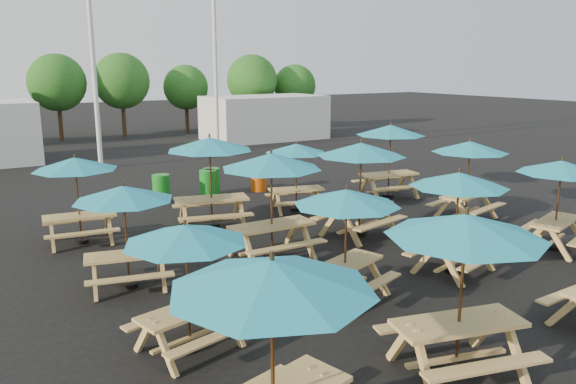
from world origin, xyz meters
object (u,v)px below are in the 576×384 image
picnic_unit_4 (465,235)px  waste_bin_0 (161,188)px  picnic_unit_5 (347,203)px  picnic_unit_6 (271,167)px  picnic_unit_0 (272,287)px  picnic_unit_14 (470,151)px  picnic_unit_1 (186,241)px  waste_bin_1 (208,183)px  waste_bin_2 (212,181)px  picnic_unit_9 (459,185)px  picnic_unit_13 (561,172)px  picnic_unit_15 (390,134)px  waste_bin_3 (259,178)px  picnic_unit_7 (210,149)px  picnic_unit_11 (296,152)px  picnic_unit_3 (75,168)px  picnic_unit_2 (124,199)px  picnic_unit_10 (361,155)px

picnic_unit_4 → waste_bin_0: size_ratio=2.98×
picnic_unit_5 → picnic_unit_6: bearing=72.4°
picnic_unit_0 → picnic_unit_14: 11.63m
picnic_unit_1 → waste_bin_0: (2.89, 9.75, -1.35)m
waste_bin_1 → waste_bin_2: size_ratio=1.00×
picnic_unit_5 → picnic_unit_14: bearing=4.3°
picnic_unit_4 → picnic_unit_9: picnic_unit_4 is taller
picnic_unit_13 → picnic_unit_15: picnic_unit_15 is taller
picnic_unit_9 → picnic_unit_0: bearing=-167.2°
waste_bin_2 → waste_bin_3: same height
picnic_unit_6 → picnic_unit_7: bearing=93.6°
picnic_unit_11 → picnic_unit_3: bearing=-165.6°
picnic_unit_2 → picnic_unit_14: size_ratio=0.92×
picnic_unit_5 → picnic_unit_15: 8.87m
picnic_unit_7 → waste_bin_1: 4.20m
picnic_unit_7 → picnic_unit_15: size_ratio=1.08×
picnic_unit_9 → picnic_unit_10: (-0.06, 3.21, 0.23)m
picnic_unit_6 → picnic_unit_11: bearing=51.4°
picnic_unit_13 → waste_bin_0: size_ratio=2.79×
picnic_unit_4 → picnic_unit_15: (6.67, 9.09, 0.05)m
picnic_unit_6 → waste_bin_2: picnic_unit_6 is taller
picnic_unit_3 → picnic_unit_9: size_ratio=0.91×
picnic_unit_4 → picnic_unit_15: bearing=68.0°
picnic_unit_3 → picnic_unit_7: size_ratio=0.80×
picnic_unit_5 → picnic_unit_2: bearing=122.5°
picnic_unit_13 → waste_bin_0: bearing=107.3°
picnic_unit_15 → waste_bin_0: (-6.86, 3.35, -1.71)m
picnic_unit_13 → waste_bin_1: picnic_unit_13 is taller
picnic_unit_10 → picnic_unit_11: 3.09m
picnic_unit_6 → picnic_unit_9: bearing=-43.1°
picnic_unit_2 → waste_bin_0: picnic_unit_2 is taller
picnic_unit_4 → waste_bin_0: (-0.18, 12.44, -1.66)m
waste_bin_0 → picnic_unit_6: bearing=-86.9°
picnic_unit_1 → picnic_unit_9: (6.19, 0.22, 0.14)m
picnic_unit_9 → waste_bin_2: picnic_unit_9 is taller
picnic_unit_6 → picnic_unit_10: 2.90m
picnic_unit_9 → waste_bin_3: bearing=74.7°
picnic_unit_3 → waste_bin_1: picnic_unit_3 is taller
picnic_unit_15 → waste_bin_1: size_ratio=2.86×
waste_bin_2 → picnic_unit_6: bearing=-102.5°
picnic_unit_0 → picnic_unit_7: bearing=55.6°
picnic_unit_0 → picnic_unit_10: (6.30, 6.38, 0.03)m
picnic_unit_4 → waste_bin_2: (1.70, 12.64, -1.66)m
picnic_unit_11 → picnic_unit_14: 5.05m
picnic_unit_4 → picnic_unit_13: (6.41, 2.73, -0.18)m
picnic_unit_9 → picnic_unit_2: bearing=142.0°
picnic_unit_0 → picnic_unit_9: size_ratio=1.11×
picnic_unit_10 → picnic_unit_4: bearing=-128.9°
picnic_unit_13 → picnic_unit_1: bearing=163.4°
picnic_unit_0 → picnic_unit_9: (6.36, 3.17, -0.19)m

